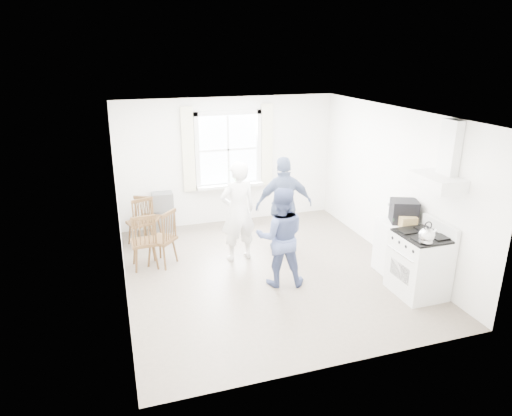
% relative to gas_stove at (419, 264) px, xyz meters
% --- Properties ---
extents(room_shell, '(4.62, 5.12, 2.64)m').
position_rel_gas_stove_xyz_m(room_shell, '(-1.91, 1.35, 0.82)').
color(room_shell, '#776A5B').
rests_on(room_shell, ground).
extents(window_assembly, '(1.88, 0.24, 1.70)m').
position_rel_gas_stove_xyz_m(window_assembly, '(-1.91, 3.80, 0.98)').
color(window_assembly, white).
rests_on(window_assembly, room_shell).
extents(range_hood, '(0.45, 0.76, 0.94)m').
position_rel_gas_stove_xyz_m(range_hood, '(0.16, -0.00, 1.42)').
color(range_hood, white).
rests_on(range_hood, room_shell).
extents(shelf_unit, '(0.40, 0.30, 0.80)m').
position_rel_gas_stove_xyz_m(shelf_unit, '(-3.31, 3.68, -0.08)').
color(shelf_unit, slate).
rests_on(shelf_unit, ground).
extents(gas_stove, '(0.68, 0.76, 1.12)m').
position_rel_gas_stove_xyz_m(gas_stove, '(0.00, 0.00, 0.00)').
color(gas_stove, white).
rests_on(gas_stove, ground).
extents(kettle, '(0.22, 0.22, 0.32)m').
position_rel_gas_stove_xyz_m(kettle, '(-0.15, -0.25, 0.57)').
color(kettle, silver).
rests_on(kettle, gas_stove).
extents(low_cabinet, '(0.50, 0.55, 0.90)m').
position_rel_gas_stove_xyz_m(low_cabinet, '(0.07, 0.70, -0.03)').
color(low_cabinet, white).
rests_on(low_cabinet, ground).
extents(stereo_stack, '(0.50, 0.48, 0.36)m').
position_rel_gas_stove_xyz_m(stereo_stack, '(0.11, 0.65, 0.59)').
color(stereo_stack, black).
rests_on(stereo_stack, low_cabinet).
extents(cardboard_box, '(0.27, 0.21, 0.16)m').
position_rel_gas_stove_xyz_m(cardboard_box, '(0.06, 0.45, 0.50)').
color(cardboard_box, '#987E49').
rests_on(cardboard_box, low_cabinet).
extents(windsor_chair_a, '(0.52, 0.51, 0.97)m').
position_rel_gas_stove_xyz_m(windsor_chair_a, '(-3.78, 3.01, 0.10)').
color(windsor_chair_a, '#442C16').
rests_on(windsor_chair_a, ground).
extents(windsor_chair_b, '(0.44, 0.43, 0.98)m').
position_rel_gas_stove_xyz_m(windsor_chair_b, '(-3.80, 2.03, 0.12)').
color(windsor_chair_b, '#442C16').
rests_on(windsor_chair_b, ground).
extents(windsor_chair_c, '(0.58, 0.58, 0.99)m').
position_rel_gas_stove_xyz_m(windsor_chair_c, '(-3.44, 2.08, 0.12)').
color(windsor_chair_c, '#442C16').
rests_on(windsor_chair_c, ground).
extents(person_left, '(0.73, 0.73, 1.75)m').
position_rel_gas_stove_xyz_m(person_left, '(-2.23, 1.96, 0.39)').
color(person_left, white).
rests_on(person_left, ground).
extents(person_mid, '(0.93, 0.93, 1.57)m').
position_rel_gas_stove_xyz_m(person_mid, '(-1.85, 0.92, 0.30)').
color(person_mid, '#465483').
rests_on(person_mid, ground).
extents(person_right, '(1.13, 1.13, 1.74)m').
position_rel_gas_stove_xyz_m(person_right, '(-1.36, 2.06, 0.39)').
color(person_right, navy).
rests_on(person_right, ground).
extents(potted_plant, '(0.22, 0.22, 0.32)m').
position_rel_gas_stove_xyz_m(potted_plant, '(-1.74, 3.71, 0.53)').
color(potted_plant, '#377D39').
rests_on(potted_plant, window_assembly).
extents(windsor_chair_d, '(0.53, 0.52, 0.93)m').
position_rel_gas_stove_xyz_m(windsor_chair_d, '(-3.67, 3.26, 0.08)').
color(windsor_chair_d, '#442C16').
rests_on(windsor_chair_d, ground).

